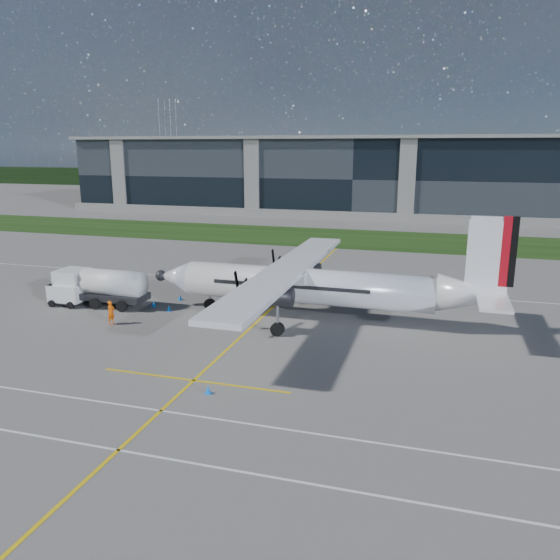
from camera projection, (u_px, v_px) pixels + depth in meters
name	position (u px, v px, depth m)	size (l,w,h in m)	color
ground	(316.00, 246.00, 76.07)	(400.00, 400.00, 0.00)	#595754
grass_strip	(328.00, 237.00, 83.52)	(400.00, 18.00, 0.04)	#15330D
terminal_building	(360.00, 177.00, 111.54)	(120.00, 20.00, 15.00)	black
tree_line	(388.00, 182.00, 168.47)	(400.00, 6.00, 6.00)	black
pylon_west	(169.00, 142.00, 197.05)	(9.00, 4.60, 30.00)	gray
yellow_taxiway_centerline	(273.00, 307.00, 47.31)	(0.20, 70.00, 0.01)	yellow
white_lane_line	(63.00, 440.00, 25.79)	(90.00, 0.15, 0.01)	white
turboprop_aircraft	(320.00, 266.00, 42.69)	(28.34, 29.39, 8.82)	white
fuel_tanker_truck	(95.00, 287.00, 47.62)	(8.62, 2.80, 3.23)	silver
baggage_tug	(67.00, 295.00, 47.58)	(3.12, 1.87, 1.87)	silver
ground_crew_person	(111.00, 311.00, 42.46)	(0.88, 0.63, 2.16)	#F25907
safety_cone_fwd	(154.00, 304.00, 47.34)	(0.36, 0.36, 0.50)	#0D74E9
safety_cone_nose_stbd	(180.00, 297.00, 49.35)	(0.36, 0.36, 0.50)	#0D74E9
safety_cone_portwing	(208.00, 389.00, 30.63)	(0.36, 0.36, 0.50)	#0D74E9
safety_cone_stbdwing	(333.00, 274.00, 58.50)	(0.36, 0.36, 0.50)	#0D74E9
safety_cone_nose_port	(169.00, 308.00, 46.09)	(0.36, 0.36, 0.50)	#0D74E9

